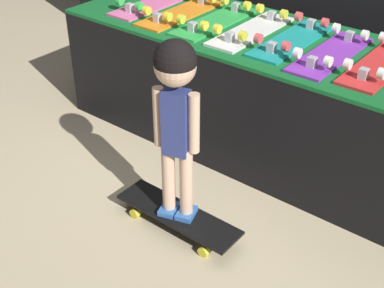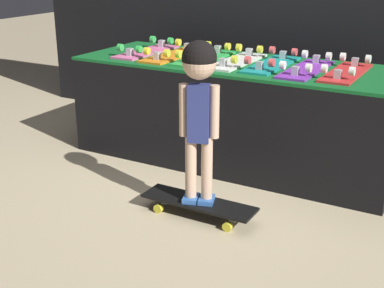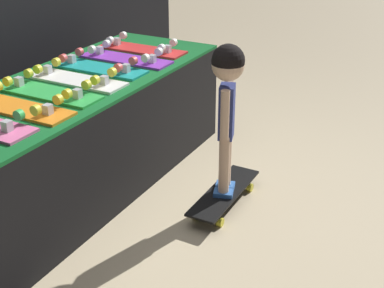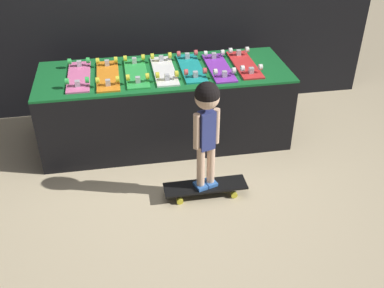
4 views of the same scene
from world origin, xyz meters
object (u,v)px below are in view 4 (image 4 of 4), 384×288
at_px(child, 207,117).
at_px(skateboard_white_on_rack, 164,70).
at_px(skateboard_purple_on_rack, 219,67).
at_px(skateboard_pink_on_rack, 79,75).
at_px(skateboard_on_floor, 205,187).
at_px(skateboard_red_on_rack, 245,63).
at_px(skateboard_orange_on_rack, 108,75).
at_px(skateboard_green_on_rack, 136,72).
at_px(skateboard_teal_on_rack, 191,67).

bearing_deg(child, skateboard_white_on_rack, 85.01).
bearing_deg(skateboard_purple_on_rack, skateboard_pink_on_rack, 178.79).
bearing_deg(skateboard_on_floor, skateboard_red_on_rack, 59.30).
bearing_deg(skateboard_white_on_rack, skateboard_orange_on_rack, -177.78).
xyz_separation_m(skateboard_orange_on_rack, skateboard_red_on_rack, (1.23, 0.03, 0.00)).
height_order(skateboard_pink_on_rack, skateboard_white_on_rack, same).
xyz_separation_m(skateboard_orange_on_rack, skateboard_on_floor, (0.69, -0.88, -0.65)).
relative_size(skateboard_orange_on_rack, skateboard_green_on_rack, 1.00).
bearing_deg(skateboard_on_floor, skateboard_purple_on_rack, 71.56).
bearing_deg(skateboard_orange_on_rack, child, -51.67).
bearing_deg(child, skateboard_red_on_rack, 41.71).
height_order(skateboard_pink_on_rack, skateboard_red_on_rack, same).
distance_m(skateboard_teal_on_rack, skateboard_purple_on_rack, 0.25).
relative_size(skateboard_pink_on_rack, skateboard_red_on_rack, 1.00).
bearing_deg(skateboard_on_floor, skateboard_orange_on_rack, 128.33).
bearing_deg(skateboard_green_on_rack, skateboard_pink_on_rack, 178.40).
height_order(skateboard_pink_on_rack, child, child).
xyz_separation_m(skateboard_purple_on_rack, skateboard_on_floor, (-0.29, -0.88, -0.65)).
distance_m(skateboard_orange_on_rack, skateboard_green_on_rack, 0.25).
height_order(skateboard_orange_on_rack, skateboard_red_on_rack, same).
xyz_separation_m(skateboard_green_on_rack, skateboard_white_on_rack, (0.25, 0.01, 0.00)).
xyz_separation_m(skateboard_white_on_rack, skateboard_on_floor, (0.20, -0.90, -0.65)).
height_order(skateboard_pink_on_rack, skateboard_green_on_rack, same).
relative_size(skateboard_purple_on_rack, child, 0.71).
height_order(skateboard_purple_on_rack, child, child).
distance_m(skateboard_teal_on_rack, skateboard_red_on_rack, 0.49).
bearing_deg(skateboard_orange_on_rack, skateboard_pink_on_rack, 173.87).
relative_size(skateboard_green_on_rack, skateboard_red_on_rack, 1.00).
relative_size(skateboard_white_on_rack, child, 0.71).
bearing_deg(skateboard_green_on_rack, skateboard_orange_on_rack, -177.04).
xyz_separation_m(skateboard_orange_on_rack, skateboard_teal_on_rack, (0.74, 0.04, 0.00)).
distance_m(skateboard_orange_on_rack, skateboard_red_on_rack, 1.23).
bearing_deg(skateboard_orange_on_rack, skateboard_teal_on_rack, 2.83).
bearing_deg(skateboard_orange_on_rack, skateboard_on_floor, -51.67).
height_order(skateboard_teal_on_rack, skateboard_on_floor, skateboard_teal_on_rack).
relative_size(skateboard_teal_on_rack, skateboard_on_floor, 0.96).
xyz_separation_m(skateboard_white_on_rack, skateboard_red_on_rack, (0.74, 0.01, 0.00)).
bearing_deg(child, skateboard_teal_on_rack, 69.52).
relative_size(skateboard_green_on_rack, child, 0.71).
bearing_deg(child, skateboard_on_floor, 72.41).
bearing_deg(child, skateboard_purple_on_rack, 53.97).
xyz_separation_m(skateboard_green_on_rack, child, (0.45, -0.89, 0.00)).
relative_size(skateboard_green_on_rack, skateboard_purple_on_rack, 1.00).
height_order(skateboard_on_floor, child, child).
bearing_deg(skateboard_red_on_rack, skateboard_orange_on_rack, -178.56).
bearing_deg(skateboard_pink_on_rack, skateboard_orange_on_rack, -6.13).
distance_m(skateboard_pink_on_rack, skateboard_purple_on_rack, 1.23).
xyz_separation_m(skateboard_green_on_rack, skateboard_teal_on_rack, (0.49, 0.02, 0.00)).
relative_size(skateboard_white_on_rack, skateboard_on_floor, 0.96).
bearing_deg(skateboard_teal_on_rack, child, -92.89).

